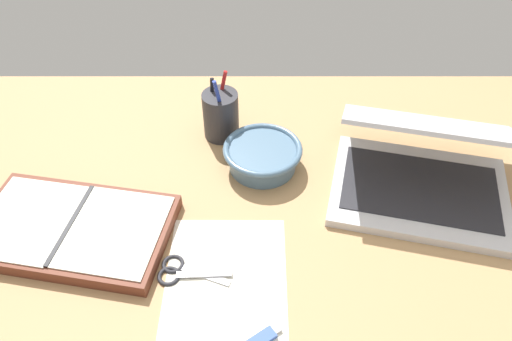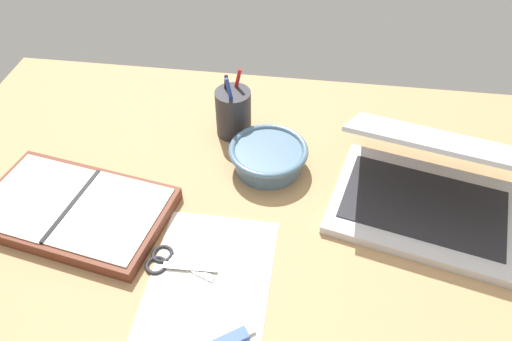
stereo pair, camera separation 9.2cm
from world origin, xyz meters
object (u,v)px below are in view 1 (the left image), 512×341
(pen_cup, at_px, (221,115))
(planner, at_px, (72,229))
(laptop, at_px, (423,168))
(scissors, at_px, (179,271))
(bowl, at_px, (263,155))

(pen_cup, distance_m, planner, 0.38)
(laptop, height_order, planner, laptop)
(pen_cup, height_order, scissors, pen_cup)
(bowl, distance_m, planner, 0.39)
(laptop, distance_m, scissors, 0.50)
(pen_cup, relative_size, planner, 0.41)
(laptop, xyz_separation_m, bowl, (-0.31, 0.06, -0.02))
(laptop, distance_m, planner, 0.66)
(laptop, height_order, bowl, laptop)
(pen_cup, bearing_deg, scissors, -98.44)
(laptop, relative_size, pen_cup, 2.53)
(laptop, relative_size, planner, 1.04)
(laptop, xyz_separation_m, scissors, (-0.45, -0.20, -0.05))
(laptop, bearing_deg, pen_cup, 170.90)
(laptop, height_order, pen_cup, laptop)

